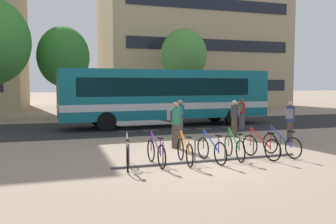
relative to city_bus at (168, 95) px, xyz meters
name	(u,v)px	position (x,y,z in m)	size (l,w,h in m)	color
ground	(196,163)	(-2.08, -9.51, -1.78)	(200.00, 200.00, 0.00)	gray
bus_lane_asphalt	(133,127)	(-2.08, 0.00, -1.77)	(80.00, 7.20, 0.01)	#232326
city_bus	(168,95)	(0.00, 0.00, 0.00)	(12.14, 3.19, 3.20)	#0F6070
bike_rack	(210,159)	(-1.59, -9.46, -1.69)	(6.21, 0.26, 0.70)	#47474C
parked_bicycle_silver_0	(127,155)	(-4.22, -9.50, -1.39)	(0.52, 1.70, 0.99)	black
parked_bicycle_purple_1	(156,152)	(-3.34, -9.43, -1.39)	(0.52, 1.72, 0.99)	black
parked_bicycle_orange_2	(185,151)	(-2.45, -9.49, -1.39)	(0.52, 1.72, 0.99)	black
parked_bicycle_blue_3	(211,150)	(-1.59, -9.52, -1.39)	(0.52, 1.72, 0.99)	black
parked_bicycle_green_4	(234,147)	(-0.71, -9.37, -1.39)	(0.52, 1.72, 0.99)	black
parked_bicycle_red_5	(261,147)	(0.18, -9.51, -1.39)	(0.57, 1.69, 0.99)	black
parked_bicycle_blue_6	(281,145)	(1.04, -9.39, -1.39)	(0.55, 1.70, 0.99)	black
commuter_grey_pack_0	(235,116)	(1.63, -5.02, -0.81)	(0.59, 0.58, 1.67)	#47382D
commuter_grey_pack_1	(175,122)	(-1.89, -6.94, -0.77)	(0.51, 0.60, 1.75)	#47382D
commuter_grey_pack_2	(290,119)	(3.11, -7.04, -0.79)	(0.59, 0.59, 1.71)	#47382D
commuter_teal_pack_3	(181,115)	(-0.56, -3.79, -0.82)	(0.51, 0.60, 1.66)	#565660
commuter_olive_pack_4	(241,112)	(3.24, -2.78, -0.83)	(0.61, 0.53, 1.64)	#565660
street_tree_0	(184,55)	(4.02, 8.31, 3.05)	(3.80, 3.80, 6.98)	brown
street_tree_2	(63,57)	(-5.59, 6.53, 2.54)	(3.59, 3.59, 6.43)	brown
building_right_wing	(188,2)	(8.07, 18.06, 9.71)	(18.74, 12.71, 22.96)	tan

